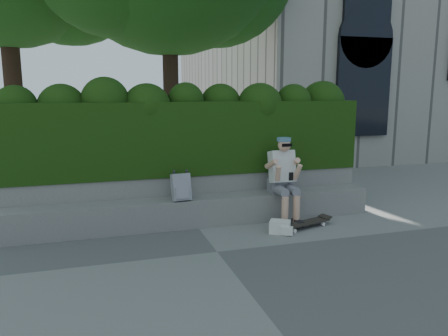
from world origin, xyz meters
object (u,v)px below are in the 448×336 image
object	(u,v)px
person	(283,176)
backpack_ground	(280,227)
skateboard	(305,223)
backpack_plaid	(181,187)

from	to	relation	value
person	backpack_ground	xyz separation A→B (m)	(-0.31, -0.60, -0.66)
skateboard	person	bearing A→B (deg)	94.22
backpack_plaid	backpack_ground	distance (m)	1.63
person	backpack_ground	distance (m)	0.94
skateboard	backpack_ground	distance (m)	0.50
skateboard	backpack_plaid	size ratio (longest dim) A/B	2.15
skateboard	backpack_plaid	xyz separation A→B (m)	(-1.86, 0.55, 0.58)
person	backpack_ground	world-z (taller)	person
person	backpack_plaid	xyz separation A→B (m)	(-1.69, 0.08, -0.09)
backpack_ground	backpack_plaid	bearing A→B (deg)	-173.80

